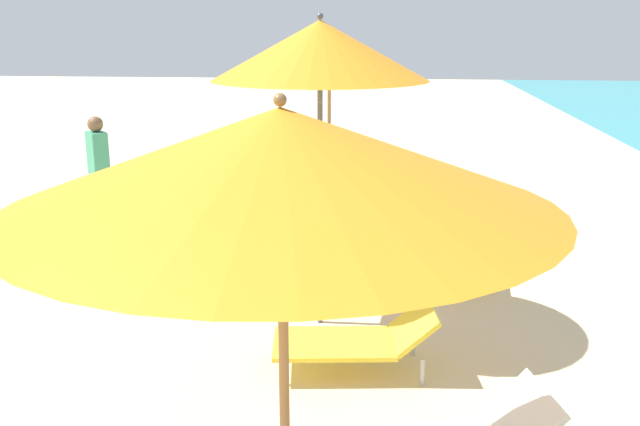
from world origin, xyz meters
name	(u,v)px	position (x,y,z in m)	size (l,w,h in m)	color
umbrella_second	(281,159)	(-0.30, 3.65, 2.31)	(2.52, 2.52, 2.60)	olive
umbrella_third	(320,51)	(-0.48, 7.12, 2.66)	(2.00, 2.00, 2.99)	#4C4C51
lounger_third_shoreside	(419,263)	(0.53, 8.36, 0.24)	(1.56, 0.83, 0.49)	yellow
lounger_third_inland	(357,339)	(-0.06, 6.16, 0.29)	(1.44, 0.79, 0.57)	yellow
umbrella_farthest	(329,53)	(-0.70, 10.61, 2.50)	(1.91, 1.91, 2.82)	olive
lounger_farthest_shoreside	(361,192)	(-0.28, 11.57, 0.30)	(1.32, 0.75, 0.60)	yellow
person_walking_mid	(98,162)	(-3.96, 10.11, 1.00)	(0.40, 0.42, 1.64)	orange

